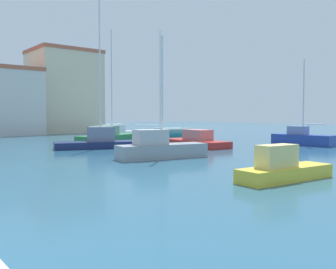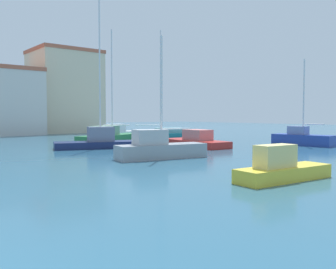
{
  "view_description": "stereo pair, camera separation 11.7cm",
  "coord_description": "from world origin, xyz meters",
  "px_view_note": "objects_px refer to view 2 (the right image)",
  "views": [
    {
      "loc": [
        1.0,
        -5.92,
        2.61
      ],
      "look_at": [
        20.85,
        18.12,
        0.91
      ],
      "focal_mm": 38.85,
      "sensor_mm": 36.0,
      "label": 1
    },
    {
      "loc": [
        1.09,
        -5.99,
        2.61
      ],
      "look_at": [
        20.85,
        18.12,
        0.91
      ],
      "focal_mm": 38.85,
      "sensor_mm": 36.0,
      "label": 2
    }
  ],
  "objects_px": {
    "motorboat_red_outer_mooring": "(195,141)",
    "sailboat_teal_mid_harbor": "(162,134)",
    "sailboat_navy_distant_north": "(101,141)",
    "motorboat_yellow_center_channel": "(282,169)",
    "sailboat_grey_inner_mooring": "(159,148)",
    "motorboat_white_far_right": "(118,131)",
    "sailboat_blue_near_pier": "(302,138)",
    "sailboat_green_far_left": "(110,135)"
  },
  "relations": [
    {
      "from": "motorboat_red_outer_mooring",
      "to": "sailboat_teal_mid_harbor",
      "type": "distance_m",
      "value": 12.23
    },
    {
      "from": "sailboat_navy_distant_north",
      "to": "motorboat_yellow_center_channel",
      "type": "bearing_deg",
      "value": -94.51
    },
    {
      "from": "sailboat_grey_inner_mooring",
      "to": "motorboat_white_far_right",
      "type": "xyz_separation_m",
      "value": [
        10.99,
        22.61,
        -0.13
      ]
    },
    {
      "from": "sailboat_blue_near_pier",
      "to": "sailboat_teal_mid_harbor",
      "type": "height_order",
      "value": "sailboat_teal_mid_harbor"
    },
    {
      "from": "motorboat_yellow_center_channel",
      "to": "sailboat_blue_near_pier",
      "type": "bearing_deg",
      "value": 27.95
    },
    {
      "from": "motorboat_red_outer_mooring",
      "to": "sailboat_grey_inner_mooring",
      "type": "xyz_separation_m",
      "value": [
        -7.32,
        -4.57,
        0.19
      ]
    },
    {
      "from": "motorboat_white_far_right",
      "to": "sailboat_green_far_left",
      "type": "height_order",
      "value": "sailboat_green_far_left"
    },
    {
      "from": "sailboat_blue_near_pier",
      "to": "sailboat_green_far_left",
      "type": "height_order",
      "value": "sailboat_green_far_left"
    },
    {
      "from": "motorboat_red_outer_mooring",
      "to": "motorboat_white_far_right",
      "type": "distance_m",
      "value": 18.41
    },
    {
      "from": "motorboat_red_outer_mooring",
      "to": "sailboat_green_far_left",
      "type": "relative_size",
      "value": 0.6
    },
    {
      "from": "motorboat_red_outer_mooring",
      "to": "sailboat_navy_distant_north",
      "type": "height_order",
      "value": "sailboat_navy_distant_north"
    },
    {
      "from": "sailboat_grey_inner_mooring",
      "to": "motorboat_white_far_right",
      "type": "relative_size",
      "value": 1.08
    },
    {
      "from": "motorboat_yellow_center_channel",
      "to": "sailboat_teal_mid_harbor",
      "type": "xyz_separation_m",
      "value": [
        13.3,
        24.39,
        -0.03
      ]
    },
    {
      "from": "motorboat_yellow_center_channel",
      "to": "sailboat_navy_distant_north",
      "type": "height_order",
      "value": "sailboat_navy_distant_north"
    },
    {
      "from": "sailboat_teal_mid_harbor",
      "to": "sailboat_blue_near_pier",
      "type": "bearing_deg",
      "value": -80.49
    },
    {
      "from": "motorboat_white_far_right",
      "to": "motorboat_yellow_center_channel",
      "type": "bearing_deg",
      "value": -110.45
    },
    {
      "from": "sailboat_teal_mid_harbor",
      "to": "motorboat_red_outer_mooring",
      "type": "bearing_deg",
      "value": -115.51
    },
    {
      "from": "motorboat_red_outer_mooring",
      "to": "motorboat_white_far_right",
      "type": "height_order",
      "value": "motorboat_white_far_right"
    },
    {
      "from": "motorboat_red_outer_mooring",
      "to": "sailboat_navy_distant_north",
      "type": "bearing_deg",
      "value": 150.95
    },
    {
      "from": "motorboat_yellow_center_channel",
      "to": "sailboat_navy_distant_north",
      "type": "bearing_deg",
      "value": 85.49
    },
    {
      "from": "sailboat_blue_near_pier",
      "to": "motorboat_yellow_center_channel",
      "type": "height_order",
      "value": "sailboat_blue_near_pier"
    },
    {
      "from": "sailboat_green_far_left",
      "to": "motorboat_red_outer_mooring",
      "type": "bearing_deg",
      "value": -79.67
    },
    {
      "from": "motorboat_white_far_right",
      "to": "sailboat_navy_distant_north",
      "type": "bearing_deg",
      "value": -125.88
    },
    {
      "from": "sailboat_grey_inner_mooring",
      "to": "motorboat_red_outer_mooring",
      "type": "bearing_deg",
      "value": 31.96
    },
    {
      "from": "motorboat_red_outer_mooring",
      "to": "sailboat_green_far_left",
      "type": "distance_m",
      "value": 10.59
    },
    {
      "from": "sailboat_blue_near_pier",
      "to": "motorboat_yellow_center_channel",
      "type": "bearing_deg",
      "value": -152.05
    },
    {
      "from": "sailboat_grey_inner_mooring",
      "to": "sailboat_navy_distant_north",
      "type": "height_order",
      "value": "sailboat_navy_distant_north"
    },
    {
      "from": "motorboat_white_far_right",
      "to": "sailboat_teal_mid_harbor",
      "type": "xyz_separation_m",
      "value": [
        1.6,
        -7.01,
        -0.06
      ]
    },
    {
      "from": "motorboat_white_far_right",
      "to": "sailboat_green_far_left",
      "type": "bearing_deg",
      "value": -126.15
    },
    {
      "from": "sailboat_navy_distant_north",
      "to": "sailboat_green_far_left",
      "type": "height_order",
      "value": "sailboat_navy_distant_north"
    },
    {
      "from": "sailboat_blue_near_pier",
      "to": "motorboat_red_outer_mooring",
      "type": "bearing_deg",
      "value": 148.38
    },
    {
      "from": "sailboat_blue_near_pier",
      "to": "sailboat_teal_mid_harbor",
      "type": "relative_size",
      "value": 0.6
    },
    {
      "from": "sailboat_navy_distant_north",
      "to": "sailboat_teal_mid_harbor",
      "type": "xyz_separation_m",
      "value": [
        11.96,
        7.32,
        -0.14
      ]
    },
    {
      "from": "sailboat_grey_inner_mooring",
      "to": "sailboat_navy_distant_north",
      "type": "distance_m",
      "value": 8.31
    },
    {
      "from": "motorboat_red_outer_mooring",
      "to": "sailboat_navy_distant_north",
      "type": "xyz_separation_m",
      "value": [
        -6.69,
        3.72,
        0.12
      ]
    },
    {
      "from": "sailboat_blue_near_pier",
      "to": "sailboat_grey_inner_mooring",
      "type": "distance_m",
      "value": 15.26
    },
    {
      "from": "sailboat_grey_inner_mooring",
      "to": "sailboat_teal_mid_harbor",
      "type": "distance_m",
      "value": 20.05
    },
    {
      "from": "sailboat_blue_near_pier",
      "to": "motorboat_yellow_center_channel",
      "type": "distance_m",
      "value": 18.08
    },
    {
      "from": "sailboat_green_far_left",
      "to": "motorboat_yellow_center_channel",
      "type": "bearing_deg",
      "value": -104.48
    },
    {
      "from": "sailboat_blue_near_pier",
      "to": "sailboat_grey_inner_mooring",
      "type": "height_order",
      "value": "sailboat_blue_near_pier"
    },
    {
      "from": "sailboat_blue_near_pier",
      "to": "sailboat_grey_inner_mooring",
      "type": "bearing_deg",
      "value": 178.82
    },
    {
      "from": "sailboat_blue_near_pier",
      "to": "sailboat_teal_mid_harbor",
      "type": "bearing_deg",
      "value": 99.51
    }
  ]
}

